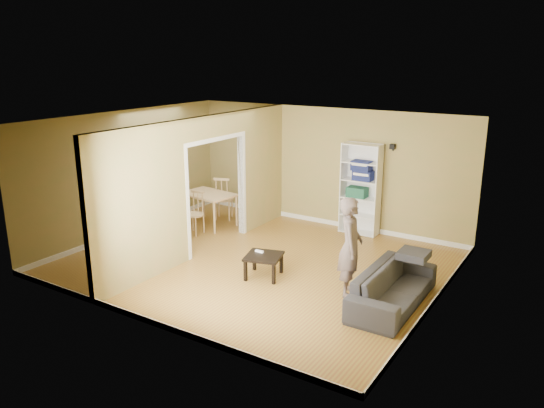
{
  "coord_description": "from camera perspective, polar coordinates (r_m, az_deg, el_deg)",
  "views": [
    {
      "loc": [
        5.08,
        -7.54,
        3.7
      ],
      "look_at": [
        0.2,
        0.2,
        1.1
      ],
      "focal_mm": 35.0,
      "sensor_mm": 36.0,
      "label": 1
    }
  ],
  "objects": [
    {
      "name": "game_controller",
      "position": [
        9.19,
        -1.36,
        -5.11
      ],
      "size": [
        0.16,
        0.04,
        0.03
      ],
      "primitive_type": "cube",
      "color": "white",
      "rests_on": "coffee_table"
    },
    {
      "name": "chair_left",
      "position": [
        12.32,
        -9.85,
        0.35
      ],
      "size": [
        0.49,
        0.49,
        0.91
      ],
      "primitive_type": null,
      "rotation": [
        0.0,
        0.0,
        -1.38
      ],
      "color": "tan",
      "rests_on": "ground"
    },
    {
      "name": "sofa",
      "position": [
        8.3,
        12.94,
        -8.14
      ],
      "size": [
        2.01,
        0.86,
        0.76
      ],
      "primitive_type": "imported",
      "rotation": [
        0.0,
        0.0,
        1.57
      ],
      "color": "black",
      "rests_on": "ground"
    },
    {
      "name": "paper_box_navy_c",
      "position": [
        11.15,
        9.6,
        4.09
      ],
      "size": [
        0.39,
        0.26,
        0.2
      ],
      "primitive_type": "cube",
      "color": "navy",
      "rests_on": "bookshelf"
    },
    {
      "name": "bookshelf",
      "position": [
        11.3,
        9.61,
        1.64
      ],
      "size": [
        0.81,
        0.36,
        1.93
      ],
      "color": "white",
      "rests_on": "ground"
    },
    {
      "name": "chair_far",
      "position": [
        12.25,
        -5.22,
        0.69
      ],
      "size": [
        0.61,
        0.61,
        1.01
      ],
      "primitive_type": null,
      "rotation": [
        0.0,
        0.0,
        3.57
      ],
      "color": "tan",
      "rests_on": "ground"
    },
    {
      "name": "coffee_table",
      "position": [
        9.09,
        -0.9,
        -5.87
      ],
      "size": [
        0.59,
        0.59,
        0.4
      ],
      "rotation": [
        0.0,
        0.0,
        0.29
      ],
      "color": "black",
      "rests_on": "ground"
    },
    {
      "name": "person",
      "position": [
        8.34,
        8.46,
        -3.68
      ],
      "size": [
        0.83,
        0.75,
        1.87
      ],
      "primitive_type": "imported",
      "rotation": [
        0.0,
        0.0,
        1.95
      ],
      "color": "slate",
      "rests_on": "ground"
    },
    {
      "name": "partition",
      "position": [
        10.1,
        -7.35,
        1.99
      ],
      "size": [
        0.22,
        5.5,
        2.6
      ],
      "primitive_type": null,
      "color": "olive",
      "rests_on": "ground"
    },
    {
      "name": "paper_box_navy_b",
      "position": [
        11.17,
        9.77,
        3.05
      ],
      "size": [
        0.4,
        0.26,
        0.2
      ],
      "primitive_type": "cube",
      "color": "#201E4B",
      "rests_on": "bookshelf"
    },
    {
      "name": "dining_table",
      "position": [
        11.8,
        -6.87,
        0.78
      ],
      "size": [
        1.17,
        0.78,
        0.73
      ],
      "rotation": [
        0.0,
        0.0,
        -0.14
      ],
      "color": "tan",
      "rests_on": "ground"
    },
    {
      "name": "wall_speaker",
      "position": [
        10.99,
        12.83,
        6.04
      ],
      "size": [
        0.1,
        0.1,
        0.1
      ],
      "primitive_type": "cube",
      "color": "black",
      "rests_on": "room_shell"
    },
    {
      "name": "chair_near",
      "position": [
        11.31,
        -8.41,
        -0.98
      ],
      "size": [
        0.44,
        0.44,
        0.91
      ],
      "primitive_type": null,
      "rotation": [
        0.0,
        0.0,
        0.07
      ],
      "color": "tan",
      "rests_on": "ground"
    },
    {
      "name": "room_shell",
      "position": [
        9.4,
        -1.68,
        1.07
      ],
      "size": [
        6.5,
        6.5,
        6.5
      ],
      "color": "olive",
      "rests_on": "ground"
    },
    {
      "name": "paper_box_teal",
      "position": [
        11.31,
        9.14,
        1.28
      ],
      "size": [
        0.41,
        0.27,
        0.21
      ],
      "primitive_type": "cube",
      "color": "#19594D",
      "rests_on": "bookshelf"
    }
  ]
}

